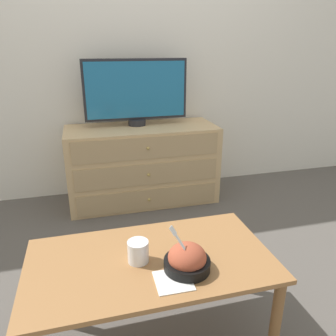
# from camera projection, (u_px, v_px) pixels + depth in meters

# --- Properties ---
(ground_plane) EXTENTS (12.00, 12.00, 0.00)m
(ground_plane) POSITION_uv_depth(u_px,v_px,m) (142.00, 186.00, 3.08)
(ground_plane) COLOR #56514C
(wall_back) EXTENTS (12.00, 0.05, 2.60)m
(wall_back) POSITION_uv_depth(u_px,v_px,m) (137.00, 38.00, 2.65)
(wall_back) COLOR white
(wall_back) RESTS_ON ground_plane
(dresser) EXTENTS (1.20, 0.50, 0.63)m
(dresser) POSITION_uv_depth(u_px,v_px,m) (143.00, 164.00, 2.72)
(dresser) COLOR tan
(dresser) RESTS_ON ground_plane
(tv) EXTENTS (0.82, 0.14, 0.52)m
(tv) POSITION_uv_depth(u_px,v_px,m) (136.00, 91.00, 2.58)
(tv) COLOR #232328
(tv) RESTS_ON dresser
(coffee_table) EXTENTS (0.99, 0.54, 0.43)m
(coffee_table) POSITION_uv_depth(u_px,v_px,m) (151.00, 270.00, 1.35)
(coffee_table) COLOR #9E6B3D
(coffee_table) RESTS_ON ground_plane
(takeout_bowl) EXTENTS (0.18, 0.18, 0.19)m
(takeout_bowl) POSITION_uv_depth(u_px,v_px,m) (187.00, 260.00, 1.25)
(takeout_bowl) COLOR black
(takeout_bowl) RESTS_ON coffee_table
(drink_cup) EXTENTS (0.08, 0.08, 0.09)m
(drink_cup) POSITION_uv_depth(u_px,v_px,m) (138.00, 253.00, 1.30)
(drink_cup) COLOR white
(drink_cup) RESTS_ON coffee_table
(napkin) EXTENTS (0.14, 0.14, 0.00)m
(napkin) POSITION_uv_depth(u_px,v_px,m) (173.00, 281.00, 1.20)
(napkin) COLOR white
(napkin) RESTS_ON coffee_table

